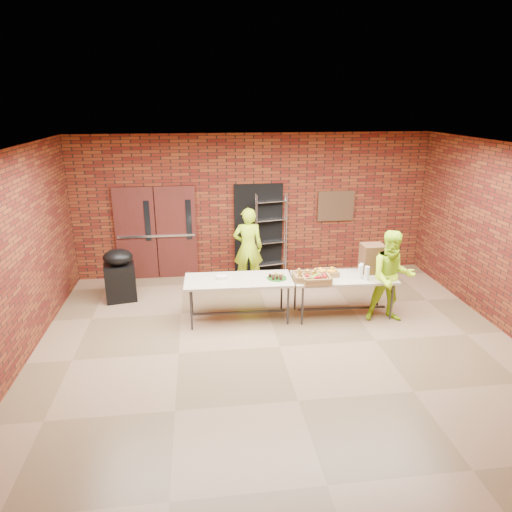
# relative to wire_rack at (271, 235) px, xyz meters

# --- Properties ---
(room) EXTENTS (8.08, 7.08, 3.28)m
(room) POSITION_rel_wire_rack_xyz_m (-0.37, -3.32, 0.65)
(room) COLOR brown
(room) RESTS_ON ground
(double_doors) EXTENTS (1.78, 0.12, 2.10)m
(double_doors) POSITION_rel_wire_rack_xyz_m (-2.57, 0.12, 0.11)
(double_doors) COLOR #461514
(double_doors) RESTS_ON room
(dark_doorway) EXTENTS (1.10, 0.06, 2.10)m
(dark_doorway) POSITION_rel_wire_rack_xyz_m (-0.27, 0.14, 0.10)
(dark_doorway) COLOR black
(dark_doorway) RESTS_ON room
(bronze_plaque) EXTENTS (0.85, 0.04, 0.70)m
(bronze_plaque) POSITION_rel_wire_rack_xyz_m (1.53, 0.13, 0.60)
(bronze_plaque) COLOR #412A1A
(bronze_plaque) RESTS_ON room
(wire_rack) EXTENTS (0.73, 0.36, 1.89)m
(wire_rack) POSITION_rel_wire_rack_xyz_m (0.00, 0.00, 0.00)
(wire_rack) COLOR #ADAEB4
(wire_rack) RESTS_ON room
(table_left) EXTENTS (1.96, 0.87, 0.80)m
(table_left) POSITION_rel_wire_rack_xyz_m (-0.95, -2.22, -0.22)
(table_left) COLOR tan
(table_left) RESTS_ON room
(table_right) EXTENTS (1.92, 0.87, 0.78)m
(table_right) POSITION_rel_wire_rack_xyz_m (1.00, -2.28, -0.24)
(table_right) COLOR tan
(table_right) RESTS_ON room
(basket_bananas) EXTENTS (0.47, 0.37, 0.15)m
(basket_bananas) POSITION_rel_wire_rack_xyz_m (0.29, -2.36, -0.11)
(basket_bananas) COLOR #9C6C3E
(basket_bananas) RESTS_ON table_right
(basket_oranges) EXTENTS (0.40, 0.31, 0.12)m
(basket_oranges) POSITION_rel_wire_rack_xyz_m (0.70, -2.18, -0.12)
(basket_oranges) COLOR #9C6C3E
(basket_oranges) RESTS_ON table_right
(basket_apples) EXTENTS (0.50, 0.39, 0.15)m
(basket_apples) POSITION_rel_wire_rack_xyz_m (0.43, -2.48, -0.10)
(basket_apples) COLOR #9C6C3E
(basket_apples) RESTS_ON table_right
(muffin_tray) EXTENTS (0.36, 0.36, 0.09)m
(muffin_tray) POSITION_rel_wire_rack_xyz_m (-0.25, -2.27, -0.11)
(muffin_tray) COLOR #1A5416
(muffin_tray) RESTS_ON table_left
(napkin_box) EXTENTS (0.19, 0.13, 0.06)m
(napkin_box) POSITION_rel_wire_rack_xyz_m (-1.25, -2.18, -0.12)
(napkin_box) COLOR white
(napkin_box) RESTS_ON table_left
(coffee_dispenser) EXTENTS (0.41, 0.37, 0.54)m
(coffee_dispenser) POSITION_rel_wire_rack_xyz_m (1.59, -2.11, 0.10)
(coffee_dispenser) COLOR #4F351B
(coffee_dispenser) RESTS_ON table_right
(cup_stack_front) EXTENTS (0.09, 0.09, 0.26)m
(cup_stack_front) POSITION_rel_wire_rack_xyz_m (1.27, -2.41, -0.04)
(cup_stack_front) COLOR white
(cup_stack_front) RESTS_ON table_right
(cup_stack_mid) EXTENTS (0.09, 0.09, 0.26)m
(cup_stack_mid) POSITION_rel_wire_rack_xyz_m (1.36, -2.50, -0.04)
(cup_stack_mid) COLOR white
(cup_stack_mid) RESTS_ON table_right
(cup_stack_back) EXTENTS (0.07, 0.07, 0.22)m
(cup_stack_back) POSITION_rel_wire_rack_xyz_m (1.36, -2.22, -0.06)
(cup_stack_back) COLOR white
(cup_stack_back) RESTS_ON table_right
(covered_grill) EXTENTS (0.67, 0.59, 1.07)m
(covered_grill) POSITION_rel_wire_rack_xyz_m (-3.24, -1.05, -0.41)
(covered_grill) COLOR black
(covered_grill) RESTS_ON room
(volunteer_woman) EXTENTS (0.65, 0.45, 1.74)m
(volunteer_woman) POSITION_rel_wire_rack_xyz_m (-0.60, -0.62, -0.08)
(volunteer_woman) COLOR #B6EB1A
(volunteer_woman) RESTS_ON room
(volunteer_man) EXTENTS (0.91, 0.75, 1.71)m
(volunteer_man) POSITION_rel_wire_rack_xyz_m (1.79, -2.60, -0.09)
(volunteer_man) COLOR #B6EB1A
(volunteer_man) RESTS_ON room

